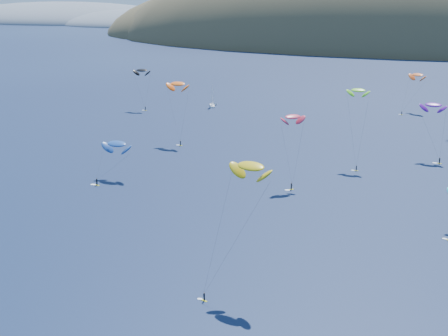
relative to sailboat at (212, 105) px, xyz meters
The scene contains 11 objects.
island 374.76m from the sailboat, 74.85° to the left, with size 730.00×300.00×210.00m.
headland 671.77m from the sailboat, 125.15° to the left, with size 460.00×250.00×60.00m.
sailboat is the anchor object (origin of this frame).
kitesurfer_1 68.56m from the sailboat, 81.89° to the right, with size 9.59×9.10×23.41m.
kitesurfer_2 176.90m from the sailboat, 68.92° to the right, with size 11.24×13.49×25.81m.
kitesurfer_3 106.41m from the sailboat, 45.40° to the right, with size 7.16×10.98×25.30m.
kitesurfer_6 113.83m from the sailboat, 31.79° to the right, with size 8.67×10.34×19.71m.
kitesurfer_9 117.56m from the sailboat, 60.02° to the right, with size 7.76×10.43×21.48m.
kitesurfer_10 111.07m from the sailboat, 85.90° to the right, with size 10.10×12.44×12.77m.
kitesurfer_11 92.70m from the sailboat, 12.01° to the left, with size 10.38×16.48×18.50m.
kitesurfer_12 35.73m from the sailboat, 154.43° to the right, with size 8.06×5.95×19.60m.
Camera 1 is at (33.08, -68.32, 55.88)m, focal length 50.00 mm.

